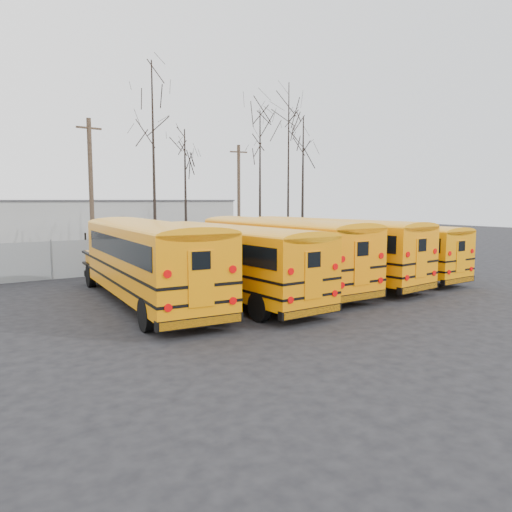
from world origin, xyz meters
TOP-DOWN VIEW (x-y plane):
  - ground at (0.00, 0.00)m, footprint 120.00×120.00m
  - fence at (0.00, 12.00)m, footprint 40.00×0.04m
  - distant_building at (2.00, 32.00)m, footprint 22.00×8.00m
  - bus_a at (-6.30, 3.12)m, footprint 3.95×12.30m
  - bus_b at (-3.16, 2.07)m, footprint 2.83×11.35m
  - bus_c at (0.10, 3.17)m, footprint 2.84×11.92m
  - bus_d at (3.06, 3.04)m, footprint 3.72×11.86m
  - bus_e at (6.74, 2.89)m, footprint 2.67×10.50m
  - utility_pole_left at (-4.26, 17.46)m, footprint 1.65×0.31m
  - utility_pole_right at (8.55, 19.94)m, footprint 1.53×0.34m
  - tree_2 at (-1.48, 13.81)m, footprint 0.26×0.26m
  - tree_3 at (2.50, 17.57)m, footprint 0.26×0.26m
  - tree_4 at (7.10, 14.78)m, footprint 0.26×0.26m
  - tree_5 at (9.62, 14.68)m, footprint 0.26×0.26m
  - tree_6 at (13.30, 17.42)m, footprint 0.26×0.26m

SIDE VIEW (x-z plane):
  - ground at x=0.00m, z-range 0.00..0.00m
  - fence at x=0.00m, z-range 0.00..2.00m
  - bus_e at x=6.74m, z-range 0.25..3.17m
  - bus_b at x=-3.16m, z-range 0.27..3.43m
  - bus_d at x=3.06m, z-range 0.28..3.55m
  - bus_c at x=0.10m, z-range 0.28..3.61m
  - bus_a at x=-6.30m, z-range 0.29..3.68m
  - distant_building at x=2.00m, z-range 0.00..4.00m
  - utility_pole_right at x=8.55m, z-range 0.12..8.72m
  - tree_3 at x=2.50m, z-range 0.00..9.13m
  - utility_pole_left at x=-4.26m, z-range 0.13..9.40m
  - tree_4 at x=7.10m, z-range 0.00..10.47m
  - tree_6 at x=13.30m, z-range 0.00..11.00m
  - tree_2 at x=-1.48m, z-range 0.00..12.44m
  - tree_5 at x=9.62m, z-range 0.00..12.72m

